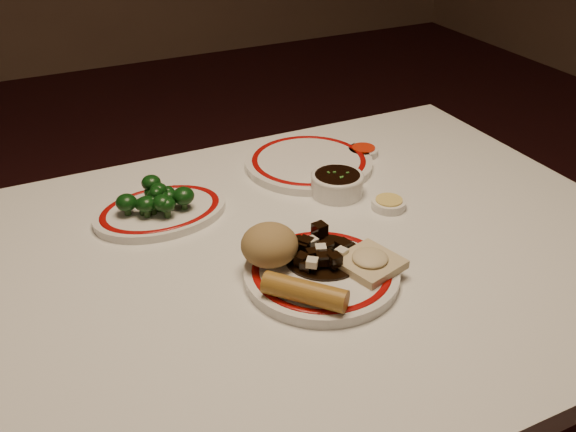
# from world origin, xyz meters

# --- Properties ---
(dining_table) EXTENTS (1.20, 0.90, 0.75)m
(dining_table) POSITION_xyz_m (0.00, 0.00, 0.66)
(dining_table) COLOR white
(dining_table) RESTS_ON ground
(main_plate) EXTENTS (0.32, 0.32, 0.02)m
(main_plate) POSITION_xyz_m (-0.01, -0.09, 0.76)
(main_plate) COLOR silver
(main_plate) RESTS_ON dining_table
(rice_mound) EXTENTS (0.09, 0.09, 0.07)m
(rice_mound) POSITION_xyz_m (-0.07, -0.03, 0.80)
(rice_mound) COLOR #987847
(rice_mound) RESTS_ON main_plate
(spring_roll) EXTENTS (0.11, 0.12, 0.03)m
(spring_roll) POSITION_xyz_m (-0.07, -0.14, 0.79)
(spring_roll) COLOR olive
(spring_roll) RESTS_ON main_plate
(fried_wonton) EXTENTS (0.11, 0.11, 0.02)m
(fried_wonton) POSITION_xyz_m (0.06, -0.11, 0.78)
(fried_wonton) COLOR #C8B78D
(fried_wonton) RESTS_ON main_plate
(stirfry_heap) EXTENTS (0.13, 0.13, 0.03)m
(stirfry_heap) POSITION_xyz_m (0.00, -0.06, 0.78)
(stirfry_heap) COLOR black
(stirfry_heap) RESTS_ON main_plate
(broccoli_plate) EXTENTS (0.25, 0.22, 0.02)m
(broccoli_plate) POSITION_xyz_m (-0.18, 0.21, 0.76)
(broccoli_plate) COLOR silver
(broccoli_plate) RESTS_ON dining_table
(broccoli_pile) EXTENTS (0.14, 0.10, 0.05)m
(broccoli_pile) POSITION_xyz_m (-0.19, 0.21, 0.79)
(broccoli_pile) COLOR #23471C
(broccoli_pile) RESTS_ON broccoli_plate
(soy_bowl) EXTENTS (0.10, 0.10, 0.04)m
(soy_bowl) POSITION_xyz_m (0.15, 0.14, 0.77)
(soy_bowl) COLOR silver
(soy_bowl) RESTS_ON dining_table
(sweet_sour_dish) EXTENTS (0.06, 0.06, 0.02)m
(sweet_sour_dish) POSITION_xyz_m (0.28, 0.27, 0.76)
(sweet_sour_dish) COLOR silver
(sweet_sour_dish) RESTS_ON dining_table
(mustard_dish) EXTENTS (0.06, 0.06, 0.02)m
(mustard_dish) POSITION_xyz_m (0.21, 0.05, 0.76)
(mustard_dish) COLOR silver
(mustard_dish) RESTS_ON dining_table
(far_plate) EXTENTS (0.33, 0.33, 0.02)m
(far_plate) POSITION_xyz_m (0.15, 0.27, 0.76)
(far_plate) COLOR silver
(far_plate) RESTS_ON dining_table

